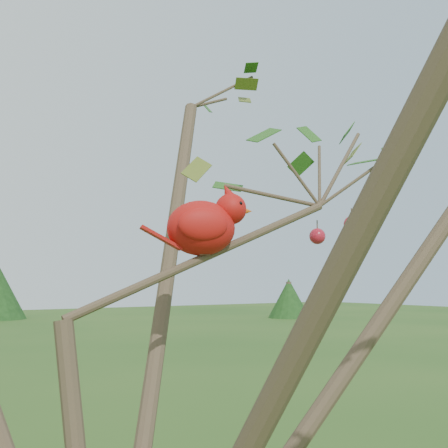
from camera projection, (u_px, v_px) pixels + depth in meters
name	position (u px, v px, depth m)	size (l,w,h in m)	color
crabapple_tree	(132.00, 223.00, 0.98)	(2.35, 2.05, 2.95)	#433324
cardinal	(205.00, 225.00, 1.18)	(0.24, 0.15, 0.17)	red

